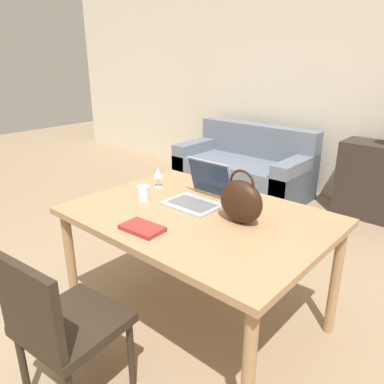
{
  "coord_description": "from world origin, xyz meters",
  "views": [
    {
      "loc": [
        1.43,
        -0.97,
        1.64
      ],
      "look_at": [
        0.08,
        0.57,
        0.89
      ],
      "focal_mm": 35.0,
      "sensor_mm": 36.0,
      "label": 1
    }
  ],
  "objects_px": {
    "chair": "(59,323)",
    "drinking_glass": "(143,193)",
    "couch": "(244,170)",
    "laptop": "(201,192)",
    "wine_glass": "(158,174)",
    "handbag": "(241,201)"
  },
  "relations": [
    {
      "from": "chair",
      "to": "drinking_glass",
      "type": "height_order",
      "value": "drinking_glass"
    },
    {
      "from": "wine_glass",
      "to": "drinking_glass",
      "type": "bearing_deg",
      "value": -65.57
    },
    {
      "from": "couch",
      "to": "handbag",
      "type": "relative_size",
      "value": 5.33
    },
    {
      "from": "couch",
      "to": "handbag",
      "type": "height_order",
      "value": "handbag"
    },
    {
      "from": "chair",
      "to": "laptop",
      "type": "bearing_deg",
      "value": 84.59
    },
    {
      "from": "handbag",
      "to": "laptop",
      "type": "bearing_deg",
      "value": 166.16
    },
    {
      "from": "chair",
      "to": "drinking_glass",
      "type": "distance_m",
      "value": 0.93
    },
    {
      "from": "drinking_glass",
      "to": "wine_glass",
      "type": "distance_m",
      "value": 0.26
    },
    {
      "from": "couch",
      "to": "laptop",
      "type": "bearing_deg",
      "value": -63.25
    },
    {
      "from": "drinking_glass",
      "to": "wine_glass",
      "type": "height_order",
      "value": "wine_glass"
    },
    {
      "from": "chair",
      "to": "couch",
      "type": "xyz_separation_m",
      "value": [
        -1.07,
        3.14,
        -0.19
      ]
    },
    {
      "from": "wine_glass",
      "to": "chair",
      "type": "bearing_deg",
      "value": -68.49
    },
    {
      "from": "drinking_glass",
      "to": "wine_glass",
      "type": "bearing_deg",
      "value": 114.43
    },
    {
      "from": "wine_glass",
      "to": "handbag",
      "type": "relative_size",
      "value": 0.46
    },
    {
      "from": "chair",
      "to": "couch",
      "type": "distance_m",
      "value": 3.32
    },
    {
      "from": "couch",
      "to": "drinking_glass",
      "type": "height_order",
      "value": "drinking_glass"
    },
    {
      "from": "chair",
      "to": "handbag",
      "type": "relative_size",
      "value": 2.77
    },
    {
      "from": "wine_glass",
      "to": "couch",
      "type": "bearing_deg",
      "value": 107.55
    },
    {
      "from": "laptop",
      "to": "drinking_glass",
      "type": "xyz_separation_m",
      "value": [
        -0.3,
        -0.21,
        -0.02
      ]
    },
    {
      "from": "laptop",
      "to": "chair",
      "type": "bearing_deg",
      "value": -89.57
    },
    {
      "from": "laptop",
      "to": "handbag",
      "type": "height_order",
      "value": "handbag"
    },
    {
      "from": "drinking_glass",
      "to": "handbag",
      "type": "bearing_deg",
      "value": 10.9
    }
  ]
}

